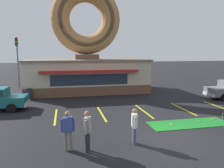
% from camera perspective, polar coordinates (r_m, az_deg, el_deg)
% --- Properties ---
extents(ground_plane, '(160.00, 160.00, 0.00)m').
position_cam_1_polar(ground_plane, '(11.03, 14.99, -13.84)').
color(ground_plane, black).
extents(donut_shop_building, '(12.30, 6.75, 10.96)m').
position_cam_1_polar(donut_shop_building, '(23.10, -6.64, 7.40)').
color(donut_shop_building, brown).
rests_on(donut_shop_building, ground).
extents(putting_mat, '(4.71, 1.60, 0.03)m').
position_cam_1_polar(putting_mat, '(13.56, 19.50, -9.73)').
color(putting_mat, '#197523').
rests_on(putting_mat, ground).
extents(mini_donut_near_left, '(0.13, 0.13, 0.04)m').
position_cam_1_polar(mini_donut_near_left, '(14.68, 24.55, -8.49)').
color(mini_donut_near_left, '#D8667F').
rests_on(mini_donut_near_left, putting_mat).
extents(mini_donut_near_right, '(0.13, 0.13, 0.04)m').
position_cam_1_polar(mini_donut_near_right, '(13.05, 15.13, -10.10)').
color(mini_donut_near_right, '#E5C666').
rests_on(mini_donut_near_right, putting_mat).
extents(mini_donut_mid_left, '(0.13, 0.13, 0.04)m').
position_cam_1_polar(mini_donut_mid_left, '(14.93, 25.24, -8.26)').
color(mini_donut_mid_left, '#A5724C').
rests_on(mini_donut_mid_left, putting_mat).
extents(mini_donut_mid_centre, '(0.13, 0.13, 0.04)m').
position_cam_1_polar(mini_donut_mid_centre, '(14.08, 21.76, -9.04)').
color(mini_donut_mid_centre, '#D8667F').
rests_on(mini_donut_mid_centre, putting_mat).
extents(golf_ball, '(0.04, 0.04, 0.04)m').
position_cam_1_polar(golf_ball, '(12.90, 17.95, -10.41)').
color(golf_ball, white).
rests_on(golf_ball, putting_mat).
extents(putting_flag_pin, '(0.13, 0.01, 0.55)m').
position_cam_1_polar(putting_flag_pin, '(14.59, 27.01, -7.16)').
color(putting_flag_pin, silver).
rests_on(putting_flag_pin, putting_mat).
extents(pedestrian_blue_sweater_man, '(0.31, 0.59, 1.63)m').
position_cam_1_polar(pedestrian_blue_sweater_man, '(9.96, 5.88, -10.52)').
color(pedestrian_blue_sweater_man, '#474C66').
rests_on(pedestrian_blue_sweater_man, ground).
extents(pedestrian_hooded_kid, '(0.59, 0.27, 1.70)m').
position_cam_1_polar(pedestrian_hooded_kid, '(9.45, -11.45, -11.42)').
color(pedestrian_hooded_kid, slate).
rests_on(pedestrian_hooded_kid, ground).
extents(pedestrian_leather_jacket_man, '(0.36, 0.57, 1.74)m').
position_cam_1_polar(pedestrian_leather_jacket_man, '(9.22, -6.45, -11.65)').
color(pedestrian_leather_jacket_man, '#232328').
rests_on(pedestrian_leather_jacket_man, ground).
extents(trash_bin, '(0.57, 0.57, 0.97)m').
position_cam_1_polar(trash_bin, '(20.24, -20.93, -2.47)').
color(trash_bin, '#232833').
rests_on(trash_bin, ground).
extents(traffic_light_pole, '(0.28, 0.47, 5.80)m').
position_cam_1_polar(traffic_light_pole, '(27.75, -23.48, 6.87)').
color(traffic_light_pole, '#595B60').
rests_on(traffic_light_pole, ground).
extents(parking_stripe_far_left, '(0.12, 3.60, 0.01)m').
position_cam_1_polar(parking_stripe_far_left, '(14.65, -14.51, -8.21)').
color(parking_stripe_far_left, yellow).
rests_on(parking_stripe_far_left, ground).
extents(parking_stripe_left, '(0.12, 3.60, 0.01)m').
position_cam_1_polar(parking_stripe_left, '(14.81, -2.73, -7.75)').
color(parking_stripe_left, yellow).
rests_on(parking_stripe_left, ground).
extents(parking_stripe_mid_left, '(0.12, 3.60, 0.01)m').
position_cam_1_polar(parking_stripe_mid_left, '(15.57, 8.30, -7.03)').
color(parking_stripe_mid_left, yellow).
rests_on(parking_stripe_mid_left, ground).
extents(parking_stripe_centre, '(0.12, 3.60, 0.01)m').
position_cam_1_polar(parking_stripe_centre, '(16.83, 17.97, -6.18)').
color(parking_stripe_centre, yellow).
rests_on(parking_stripe_centre, ground).
extents(parking_stripe_mid_right, '(0.12, 3.60, 0.01)m').
position_cam_1_polar(parking_stripe_mid_right, '(18.50, 26.07, -5.33)').
color(parking_stripe_mid_right, yellow).
rests_on(parking_stripe_mid_right, ground).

